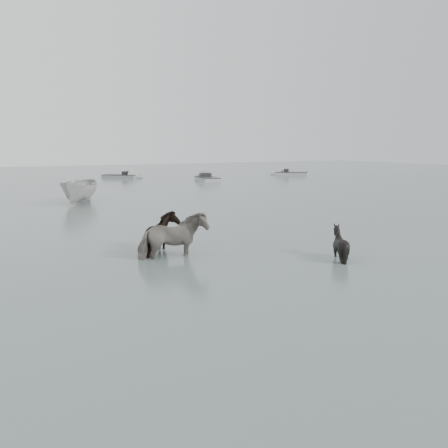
{
  "coord_description": "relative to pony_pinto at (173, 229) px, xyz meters",
  "views": [
    {
      "loc": [
        -5.09,
        -11.59,
        3.36
      ],
      "look_at": [
        1.06,
        0.14,
        1.0
      ],
      "focal_mm": 35.0,
      "sensor_mm": 36.0,
      "label": 1
    }
  ],
  "objects": [
    {
      "name": "ground",
      "position": [
        0.44,
        -0.64,
        -0.88
      ],
      "size": [
        140.0,
        140.0,
        0.0
      ],
      "primitive_type": "plane",
      "color": "#505F5A",
      "rests_on": "ground"
    },
    {
      "name": "pony_pinto",
      "position": [
        0.0,
        0.0,
        0.0
      ],
      "size": [
        2.11,
        1.01,
        1.76
      ],
      "primitive_type": "imported",
      "rotation": [
        0.0,
        0.0,
        1.54
      ],
      "color": "black",
      "rests_on": "ground"
    },
    {
      "name": "pony_dark",
      "position": [
        0.03,
        0.9,
        -0.08
      ],
      "size": [
        1.66,
        1.84,
        1.6
      ],
      "primitive_type": "imported",
      "rotation": [
        0.0,
        0.0,
        1.36
      ],
      "color": "black",
      "rests_on": "ground"
    },
    {
      "name": "pony_black",
      "position": [
        4.47,
        -2.41,
        -0.23
      ],
      "size": [
        1.46,
        1.38,
        1.31
      ],
      "primitive_type": "imported",
      "rotation": [
        0.0,
        0.0,
        1.89
      ],
      "color": "black",
      "rests_on": "ground"
    },
    {
      "name": "boat_small",
      "position": [
        -0.16,
        15.03,
        -0.1
      ],
      "size": [
        3.34,
        4.28,
        1.57
      ],
      "primitive_type": "imported",
      "rotation": [
        0.0,
        0.0,
        -0.52
      ],
      "color": "#B1B0AC",
      "rests_on": "ground"
    },
    {
      "name": "skiff_port",
      "position": [
        13.87,
        26.65,
        -0.51
      ],
      "size": [
        2.45,
        5.62,
        0.75
      ],
      "primitive_type": null,
      "rotation": [
        0.0,
        0.0,
        1.41
      ],
      "color": "#A6A9A6",
      "rests_on": "ground"
    },
    {
      "name": "skiff_mid",
      "position": [
        7.38,
        34.54,
        -0.51
      ],
      "size": [
        4.95,
        4.77,
        0.75
      ],
      "primitive_type": null,
      "rotation": [
        0.0,
        0.0,
        -0.75
      ],
      "color": "gray",
      "rests_on": "ground"
    },
    {
      "name": "skiff_star",
      "position": [
        26.38,
        29.79,
        -0.51
      ],
      "size": [
        4.83,
        4.7,
        0.75
      ],
      "primitive_type": null,
      "rotation": [
        0.0,
        0.0,
        2.38
      ],
      "color": "beige",
      "rests_on": "ground"
    }
  ]
}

